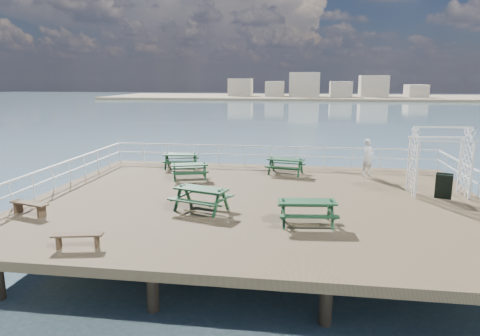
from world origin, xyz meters
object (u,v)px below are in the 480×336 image
(picnic_table_c, at_px, (286,163))
(picnic_table_e, at_px, (307,207))
(person, at_px, (368,158))
(flat_bench_near, at_px, (78,237))
(picnic_table_a, at_px, (181,158))
(trellis_arbor, at_px, (439,165))
(picnic_table_b, at_px, (190,168))
(picnic_table_d, at_px, (201,194))
(flat_bench_far, at_px, (29,206))

(picnic_table_c, height_order, picnic_table_e, picnic_table_e)
(picnic_table_e, bearing_deg, person, 62.18)
(flat_bench_near, xyz_separation_m, person, (9.50, 10.58, 0.62))
(picnic_table_a, xyz_separation_m, trellis_arbor, (12.06, -3.71, 0.70))
(picnic_table_b, xyz_separation_m, picnic_table_d, (1.71, -4.78, 0.07))
(flat_bench_far, relative_size, trellis_arbor, 0.56)
(person, bearing_deg, flat_bench_far, 174.59)
(picnic_table_c, height_order, flat_bench_far, picnic_table_c)
(trellis_arbor, bearing_deg, flat_bench_near, -150.42)
(picnic_table_d, relative_size, picnic_table_e, 1.14)
(picnic_table_b, height_order, picnic_table_e, picnic_table_e)
(picnic_table_e, bearing_deg, picnic_table_b, 127.40)
(flat_bench_far, bearing_deg, picnic_table_c, 58.71)
(picnic_table_a, bearing_deg, flat_bench_far, -116.70)
(flat_bench_near, bearing_deg, picnic_table_b, 71.54)
(picnic_table_b, relative_size, person, 1.11)
(person, bearing_deg, picnic_table_c, 142.94)
(picnic_table_d, relative_size, flat_bench_far, 1.45)
(picnic_table_b, xyz_separation_m, person, (8.54, 1.82, 0.39))
(picnic_table_e, distance_m, trellis_arbor, 7.06)
(picnic_table_d, height_order, picnic_table_e, picnic_table_d)
(picnic_table_c, relative_size, flat_bench_far, 1.29)
(picnic_table_b, xyz_separation_m, picnic_table_c, (4.53, 1.79, 0.02))
(person, bearing_deg, picnic_table_b, 154.49)
(picnic_table_a, height_order, picnic_table_c, picnic_table_a)
(picnic_table_b, height_order, picnic_table_c, picnic_table_c)
(picnic_table_b, relative_size, picnic_table_c, 1.00)
(picnic_table_c, relative_size, flat_bench_near, 1.41)
(trellis_arbor, bearing_deg, picnic_table_e, -142.71)
(trellis_arbor, height_order, person, trellis_arbor)
(flat_bench_near, relative_size, trellis_arbor, 0.51)
(picnic_table_e, height_order, flat_bench_far, picnic_table_e)
(picnic_table_d, bearing_deg, trellis_arbor, 38.54)
(trellis_arbor, xyz_separation_m, person, (-2.39, 3.11, -0.34))
(picnic_table_c, relative_size, trellis_arbor, 0.72)
(picnic_table_c, distance_m, flat_bench_far, 11.83)
(flat_bench_near, height_order, person, person)
(picnic_table_c, distance_m, person, 4.03)
(picnic_table_b, distance_m, trellis_arbor, 11.03)
(picnic_table_a, height_order, trellis_arbor, trellis_arbor)
(picnic_table_b, relative_size, trellis_arbor, 0.73)
(flat_bench_near, height_order, flat_bench_far, flat_bench_far)
(flat_bench_near, bearing_deg, trellis_arbor, 19.99)
(picnic_table_d, xyz_separation_m, trellis_arbor, (9.22, 3.49, 0.66))
(flat_bench_near, relative_size, flat_bench_far, 0.91)
(picnic_table_b, relative_size, flat_bench_near, 1.41)
(picnic_table_a, bearing_deg, picnic_table_e, -57.99)
(picnic_table_d, xyz_separation_m, picnic_table_e, (3.82, -1.02, -0.02))
(picnic_table_e, height_order, flat_bench_near, picnic_table_e)
(picnic_table_a, xyz_separation_m, picnic_table_b, (1.13, -2.42, -0.03))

